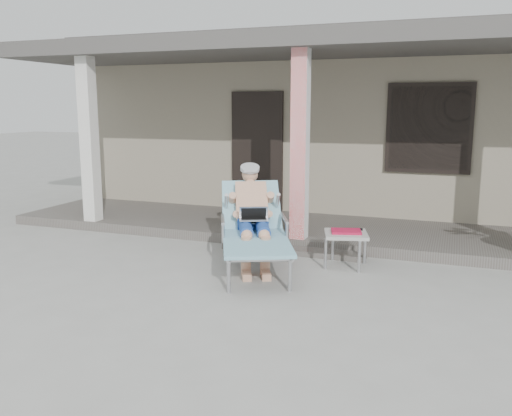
% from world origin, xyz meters
% --- Properties ---
extents(ground, '(60.00, 60.00, 0.00)m').
position_xyz_m(ground, '(0.00, 0.00, 0.00)').
color(ground, '#9E9E99').
rests_on(ground, ground).
extents(house, '(10.40, 5.40, 3.30)m').
position_xyz_m(house, '(0.00, 6.50, 1.67)').
color(house, gray).
rests_on(house, ground).
extents(porch_deck, '(10.00, 2.00, 0.15)m').
position_xyz_m(porch_deck, '(0.00, 3.00, 0.07)').
color(porch_deck, '#605B56').
rests_on(porch_deck, ground).
extents(porch_overhang, '(10.00, 2.30, 2.85)m').
position_xyz_m(porch_overhang, '(0.00, 2.95, 2.79)').
color(porch_overhang, silver).
rests_on(porch_overhang, porch_deck).
extents(porch_step, '(2.00, 0.30, 0.07)m').
position_xyz_m(porch_step, '(0.00, 1.85, 0.04)').
color(porch_step, '#605B56').
rests_on(porch_step, ground).
extents(lounger, '(1.51, 2.10, 1.33)m').
position_xyz_m(lounger, '(-0.30, 1.10, 0.82)').
color(lounger, '#B7B7BC').
rests_on(lounger, ground).
extents(side_table, '(0.64, 0.64, 0.47)m').
position_xyz_m(side_table, '(0.80, 1.49, 0.40)').
color(side_table, '#A7A7A2').
rests_on(side_table, ground).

